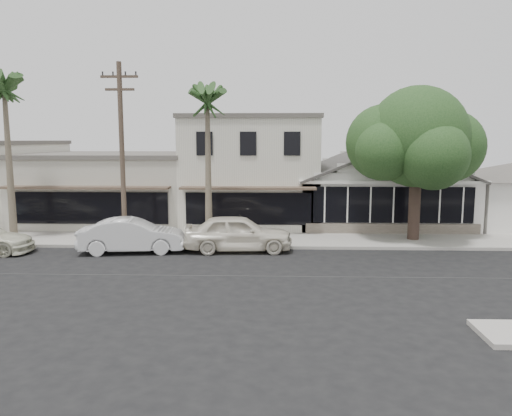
{
  "coord_description": "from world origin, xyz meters",
  "views": [
    {
      "loc": [
        -1.67,
        -18.99,
        5.33
      ],
      "look_at": [
        -2.49,
        6.0,
        1.88
      ],
      "focal_mm": 35.0,
      "sensor_mm": 36.0,
      "label": 1
    }
  ],
  "objects_px": {
    "car_1": "(132,235)",
    "shade_tree": "(415,140)",
    "car_0": "(238,233)",
    "utility_pole": "(122,151)"
  },
  "relations": [
    {
      "from": "car_1",
      "to": "car_0",
      "type": "bearing_deg",
      "value": -92.32
    },
    {
      "from": "car_1",
      "to": "shade_tree",
      "type": "relative_size",
      "value": 0.61
    },
    {
      "from": "shade_tree",
      "to": "car_0",
      "type": "bearing_deg",
      "value": -163.32
    },
    {
      "from": "car_1",
      "to": "shade_tree",
      "type": "bearing_deg",
      "value": -84.81
    },
    {
      "from": "utility_pole",
      "to": "car_0",
      "type": "xyz_separation_m",
      "value": [
        5.7,
        -0.73,
        -3.91
      ]
    },
    {
      "from": "utility_pole",
      "to": "car_1",
      "type": "height_order",
      "value": "utility_pole"
    },
    {
      "from": "car_0",
      "to": "car_1",
      "type": "bearing_deg",
      "value": 91.65
    },
    {
      "from": "car_0",
      "to": "shade_tree",
      "type": "xyz_separation_m",
      "value": [
        8.96,
        2.68,
        4.41
      ]
    },
    {
      "from": "utility_pole",
      "to": "shade_tree",
      "type": "height_order",
      "value": "utility_pole"
    },
    {
      "from": "car_1",
      "to": "shade_tree",
      "type": "xyz_separation_m",
      "value": [
        13.96,
        3.14,
        4.48
      ]
    }
  ]
}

